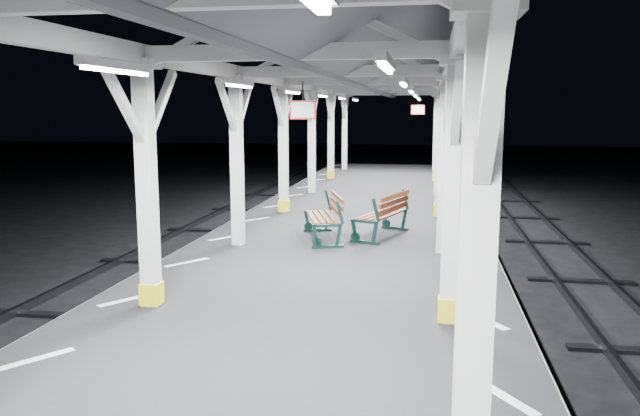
# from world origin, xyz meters

# --- Properties ---
(hazard_stripes_left) EXTENTS (1.00, 48.00, 0.01)m
(hazard_stripes_left) POSITION_xyz_m (-2.45, 0.00, 1.00)
(hazard_stripes_left) COLOR silver
(hazard_stripes_left) RESTS_ON platform
(hazard_stripes_right) EXTENTS (1.00, 48.00, 0.01)m
(hazard_stripes_right) POSITION_xyz_m (2.45, 0.00, 1.00)
(hazard_stripes_right) COLOR silver
(hazard_stripes_right) RESTS_ON platform
(canopy) EXTENTS (5.40, 49.00, 4.65)m
(canopy) POSITION_xyz_m (0.00, -0.01, 4.56)
(canopy) COLOR beige
(canopy) RESTS_ON platform
(bench_mid) EXTENTS (1.11, 1.85, 0.94)m
(bench_mid) POSITION_xyz_m (-0.33, 6.80, 1.50)
(bench_mid) COLOR #112F2A
(bench_mid) RESTS_ON platform
(bench_far) EXTENTS (1.14, 1.86, 0.95)m
(bench_far) POSITION_xyz_m (0.84, 7.27, 1.50)
(bench_far) COLOR #112F2A
(bench_far) RESTS_ON platform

